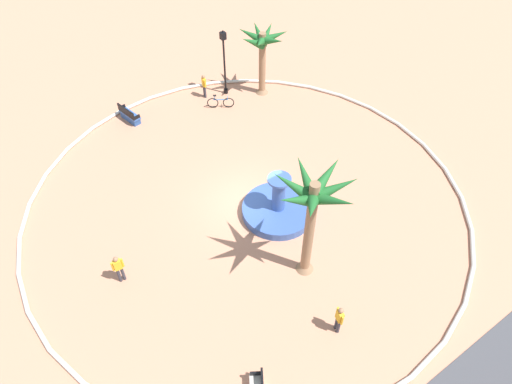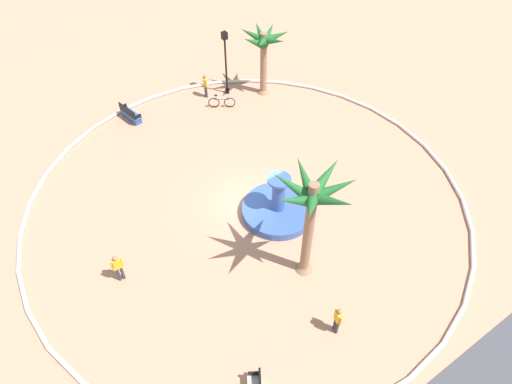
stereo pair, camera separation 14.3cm
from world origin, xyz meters
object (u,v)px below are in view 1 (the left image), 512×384
Objects in this scene: bicycle_red_frame at (221,102)px; person_cyclist_helmet at (204,85)px; bench_east at (130,116)px; lamppost at (224,58)px; palm_tree_near_fountain at (262,46)px; person_cyclist_photo at (119,268)px; palm_tree_by_curb at (313,204)px; fountain at (278,209)px; person_pedestrian_stroll at (339,319)px.

bicycle_red_frame is 0.91× the size of person_cyclist_helmet.
lamppost is at bearing 172.14° from bench_east.
palm_tree_near_fountain is 2.68× the size of person_cyclist_photo.
bench_east is at bearing -21.27° from bicycle_red_frame.
palm_tree_near_fountain is 4.47m from person_cyclist_helmet.
bench_east is at bearing -14.41° from palm_tree_near_fountain.
palm_tree_by_curb is at bearing 97.36° from bench_east.
palm_tree_near_fountain is 3.04× the size of bicycle_red_frame.
person_cyclist_helmet is at bearing -17.49° from lamppost.
palm_tree_by_curb is 14.67m from lamppost.
bench_east is 1.03× the size of person_cyclist_helmet.
fountain is 9.59m from bicycle_red_frame.
lamppost is at bearing -140.20° from person_cyclist_photo.
palm_tree_by_curb is at bearing 75.02° from bicycle_red_frame.
bench_east is at bearing -86.64° from person_pedestrian_stroll.
fountain is 11.71m from bench_east.
bench_east is 0.38× the size of lamppost.
person_pedestrian_stroll is at bearing 74.17° from fountain.
person_cyclist_helmet is at bearing -135.44° from person_cyclist_photo.
palm_tree_by_curb reaches higher than lamppost.
palm_tree_near_fountain reaches higher than bench_east.
fountain is 8.13m from person_cyclist_photo.
palm_tree_near_fountain is 14.20m from palm_tree_by_curb.
bench_east is (2.89, -11.35, 0.01)m from fountain.
fountain is 5.35m from palm_tree_by_curb.
fountain is 11.27m from lamppost.
person_cyclist_photo reaches higher than person_cyclist_helmet.
palm_tree_by_curb is 3.54× the size of person_cyclist_helmet.
person_cyclist_helmet is at bearing 174.81° from bench_east.
fountain is at bearing 75.52° from bicycle_red_frame.
palm_tree_by_curb is at bearing 73.69° from fountain.
lamppost reaches higher than person_cyclist_photo.
bicycle_red_frame is at bearing 45.92° from lamppost.
palm_tree_by_curb is at bearing 71.90° from lamppost.
person_cyclist_helmet is (-2.18, -10.88, 0.57)m from fountain.
person_cyclist_helmet is at bearing -102.54° from palm_tree_by_curb.
palm_tree_near_fountain is 16.16m from person_cyclist_photo.
person_cyclist_photo is (8.07, -0.79, 0.60)m from fountain.
fountain reaches higher than person_cyclist_photo.
palm_tree_by_curb is 4.73m from person_pedestrian_stroll.
bicycle_red_frame is at bearing -104.98° from palm_tree_by_curb.
person_cyclist_helmet is at bearing -103.04° from person_pedestrian_stroll.
person_pedestrian_stroll is at bearing 76.96° from person_cyclist_helmet.
person_cyclist_photo is (5.17, 10.55, 0.59)m from bench_east.
palm_tree_near_fountain is at bearing -148.34° from person_cyclist_photo.
person_cyclist_helmet is at bearing -26.96° from palm_tree_near_fountain.
bench_east is at bearing -75.70° from fountain.
bench_east is 11.77m from person_cyclist_photo.
bicycle_red_frame is at bearing -1.94° from palm_tree_near_fountain.
fountain is at bearing 174.39° from person_cyclist_photo.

